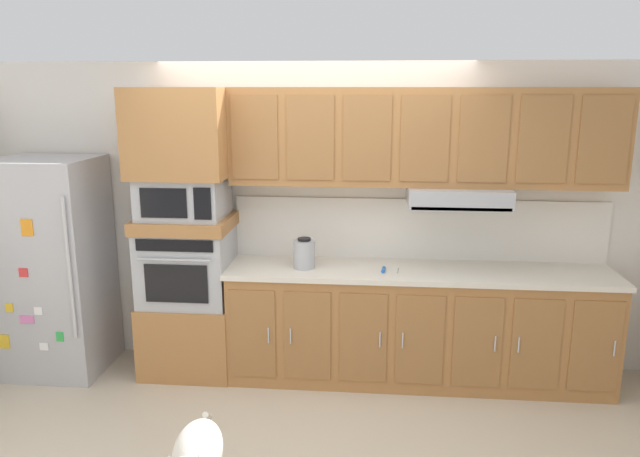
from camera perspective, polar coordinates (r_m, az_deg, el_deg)
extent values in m
plane|color=beige|center=(4.47, -1.98, -17.75)|extent=(9.60, 9.60, 0.00)
cube|color=silver|center=(5.05, -0.50, 1.20)|extent=(6.20, 0.12, 2.50)
cube|color=#ADADB2|center=(5.37, -23.80, -3.29)|extent=(0.76, 0.70, 1.76)
cylinder|color=silver|center=(4.87, -22.59, -3.55)|extent=(0.02, 0.02, 1.10)
cube|color=gold|center=(5.24, -27.28, -6.67)|extent=(0.06, 0.01, 0.07)
cube|color=red|center=(5.08, -26.20, -3.76)|extent=(0.07, 0.01, 0.07)
cube|color=orange|center=(4.96, -25.93, 0.07)|extent=(0.09, 0.01, 0.13)
cube|color=white|center=(5.13, -25.06, -7.07)|extent=(0.06, 0.01, 0.06)
cube|color=green|center=(5.13, -23.35, -9.37)|extent=(0.06, 0.01, 0.08)
cube|color=gold|center=(5.39, -27.76, -9.42)|extent=(0.11, 0.01, 0.12)
cube|color=white|center=(5.23, -24.60, -10.10)|extent=(0.07, 0.01, 0.06)
cube|color=pink|center=(5.21, -25.93, -7.74)|extent=(0.11, 0.01, 0.06)
cube|color=#A8703D|center=(5.19, -12.05, -9.75)|extent=(0.74, 0.62, 0.60)
cube|color=#A8AAAF|center=(4.99, -12.38, -3.40)|extent=(0.70, 0.58, 0.60)
cube|color=black|center=(4.74, -13.42, -5.10)|extent=(0.49, 0.01, 0.30)
cube|color=black|center=(4.66, -13.61, -1.59)|extent=(0.59, 0.01, 0.09)
cylinder|color=#A8AAAF|center=(4.66, -13.64, -2.91)|extent=(0.56, 0.02, 0.02)
cube|color=#A8703D|center=(4.91, -12.58, 0.53)|extent=(0.74, 0.62, 0.10)
cube|color=#A8AAAF|center=(4.86, -12.71, 2.94)|extent=(0.64, 0.53, 0.32)
cube|color=black|center=(4.63, -14.56, 2.34)|extent=(0.35, 0.01, 0.22)
cube|color=black|center=(4.54, -11.04, 2.31)|extent=(0.13, 0.01, 0.24)
cube|color=#A8703D|center=(4.80, -13.01, 8.82)|extent=(0.74, 0.62, 0.68)
cube|color=#A8703D|center=(4.93, 9.14, -9.13)|extent=(2.96, 0.60, 0.88)
cube|color=#9A6738|center=(4.72, -6.40, -9.86)|extent=(0.36, 0.01, 0.70)
cylinder|color=#BCBCC1|center=(4.68, -4.89, -10.02)|extent=(0.01, 0.01, 0.12)
cube|color=#9A6738|center=(4.65, -1.21, -10.11)|extent=(0.36, 0.01, 0.70)
cylinder|color=#BCBCC1|center=(4.66, -2.81, -10.12)|extent=(0.01, 0.01, 0.12)
cube|color=#9A6738|center=(4.63, 4.08, -10.28)|extent=(0.36, 0.01, 0.70)
cylinder|color=#BCBCC1|center=(4.61, 5.68, -10.39)|extent=(0.01, 0.01, 0.12)
cube|color=#9A6738|center=(4.64, 9.39, -10.36)|extent=(0.36, 0.01, 0.70)
cylinder|color=#BCBCC1|center=(4.62, 7.81, -10.42)|extent=(0.01, 0.01, 0.12)
cube|color=#9A6738|center=(4.69, 14.63, -10.36)|extent=(0.36, 0.01, 0.70)
cylinder|color=#BCBCC1|center=(4.70, 16.21, -10.42)|extent=(0.01, 0.01, 0.12)
cube|color=#9A6738|center=(4.78, 19.72, -10.28)|extent=(0.36, 0.01, 0.70)
cylinder|color=#BCBCC1|center=(4.74, 18.25, -10.38)|extent=(0.01, 0.01, 0.12)
cube|color=#9A6738|center=(4.90, 24.58, -10.12)|extent=(0.36, 0.01, 0.70)
cylinder|color=#BCBCC1|center=(4.93, 26.05, -10.13)|extent=(0.01, 0.01, 0.12)
cube|color=silver|center=(4.78, 9.34, -4.02)|extent=(3.00, 0.64, 0.04)
cube|color=silver|center=(4.98, 9.24, -0.07)|extent=(3.00, 0.02, 0.50)
cube|color=#A8703D|center=(4.71, 9.71, 8.52)|extent=(2.96, 0.34, 0.74)
cube|color=#A8AAAF|center=(4.72, 12.87, 3.00)|extent=(0.76, 0.48, 0.14)
cube|color=black|center=(4.52, 13.18, 1.82)|extent=(0.72, 0.04, 0.02)
cube|color=#9A6738|center=(4.61, -6.22, 8.53)|extent=(0.36, 0.01, 0.63)
cube|color=#9A6738|center=(4.55, -0.93, 8.54)|extent=(0.36, 0.01, 0.63)
cube|color=#9A6738|center=(4.52, 4.47, 8.48)|extent=(0.36, 0.01, 0.63)
cube|color=#9A6738|center=(4.53, 9.87, 8.34)|extent=(0.36, 0.01, 0.63)
cube|color=#9A6738|center=(4.59, 15.19, 8.13)|extent=(0.36, 0.01, 0.63)
cube|color=#9A6738|center=(4.68, 20.35, 7.86)|extent=(0.36, 0.01, 0.63)
cube|color=#9A6738|center=(4.80, 25.27, 7.54)|extent=(0.36, 0.01, 0.63)
cylinder|color=blue|center=(4.67, 6.01, -3.89)|extent=(0.04, 0.10, 0.03)
cylinder|color=silver|center=(4.66, 7.36, -3.95)|extent=(0.02, 0.12, 0.01)
cylinder|color=#A8AAAF|center=(4.71, -1.49, -2.44)|extent=(0.17, 0.17, 0.22)
cylinder|color=black|center=(4.68, -1.50, -1.03)|extent=(0.10, 0.10, 0.02)
ellipsoid|color=beige|center=(3.39, -11.45, -19.91)|extent=(0.30, 0.50, 0.25)
cylinder|color=beige|center=(3.62, -10.59, -17.01)|extent=(0.05, 0.15, 0.12)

